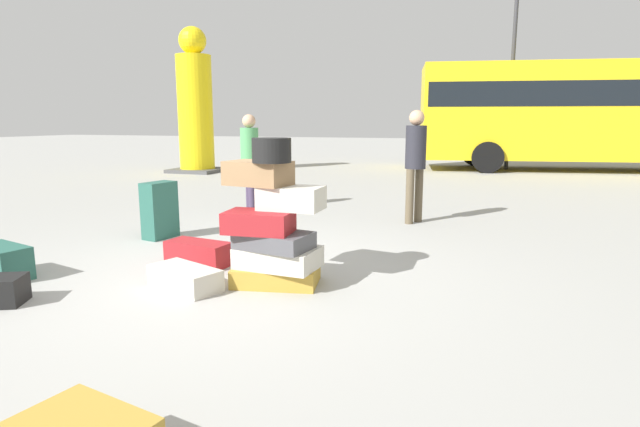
% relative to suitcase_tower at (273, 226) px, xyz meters
% --- Properties ---
extents(ground_plane, '(80.00, 80.00, 0.00)m').
position_rel_suitcase_tower_xyz_m(ground_plane, '(-0.47, 0.10, -0.55)').
color(ground_plane, '#9E9E99').
extents(suitcase_tower, '(0.93, 0.65, 1.35)m').
position_rel_suitcase_tower_xyz_m(suitcase_tower, '(0.00, 0.00, 0.00)').
color(suitcase_tower, '#B28C33').
rests_on(suitcase_tower, ground).
extents(suitcase_cream_upright_blue, '(0.77, 0.56, 0.20)m').
position_rel_suitcase_tower_xyz_m(suitcase_cream_upright_blue, '(-0.71, -0.37, -0.45)').
color(suitcase_cream_upright_blue, beige).
rests_on(suitcase_cream_upright_blue, ground).
extents(suitcase_teal_behind_tower, '(0.33, 0.47, 0.73)m').
position_rel_suitcase_tower_xyz_m(suitcase_teal_behind_tower, '(-2.14, 1.30, -0.19)').
color(suitcase_teal_behind_tower, '#26594C').
rests_on(suitcase_teal_behind_tower, ground).
extents(suitcase_maroon_foreground_far, '(0.73, 0.41, 0.25)m').
position_rel_suitcase_tower_xyz_m(suitcase_maroon_foreground_far, '(-1.01, 0.36, -0.43)').
color(suitcase_maroon_foreground_far, maroon).
rests_on(suitcase_maroon_foreground_far, ground).
extents(suitcase_teal_left_side, '(0.67, 0.45, 0.32)m').
position_rel_suitcase_tower_xyz_m(suitcase_teal_left_side, '(-2.56, -0.63, -0.39)').
color(suitcase_teal_left_side, '#26594C').
rests_on(suitcase_teal_left_side, ground).
extents(person_bearded_onlooker, '(0.30, 0.31, 1.65)m').
position_rel_suitcase_tower_xyz_m(person_bearded_onlooker, '(0.84, 3.32, 0.43)').
color(person_bearded_onlooker, brown).
rests_on(person_bearded_onlooker, ground).
extents(person_tourist_with_camera, '(0.30, 0.30, 1.60)m').
position_rel_suitcase_tower_xyz_m(person_tourist_with_camera, '(-1.96, 3.60, 0.40)').
color(person_tourist_with_camera, '#3F334C').
rests_on(person_tourist_with_camera, ground).
extents(yellow_dummy_statue, '(1.40, 1.40, 4.12)m').
position_rel_suitcase_tower_xyz_m(yellow_dummy_statue, '(-6.29, 9.04, 1.28)').
color(yellow_dummy_statue, yellow).
rests_on(yellow_dummy_statue, ground).
extents(parked_bus, '(10.84, 4.16, 3.15)m').
position_rel_suitcase_tower_xyz_m(parked_bus, '(5.05, 13.13, 1.28)').
color(parked_bus, yellow).
rests_on(parked_bus, ground).
extents(lamp_post, '(0.36, 0.36, 6.77)m').
position_rel_suitcase_tower_xyz_m(lamp_post, '(2.42, 12.67, 3.80)').
color(lamp_post, '#333338').
rests_on(lamp_post, ground).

